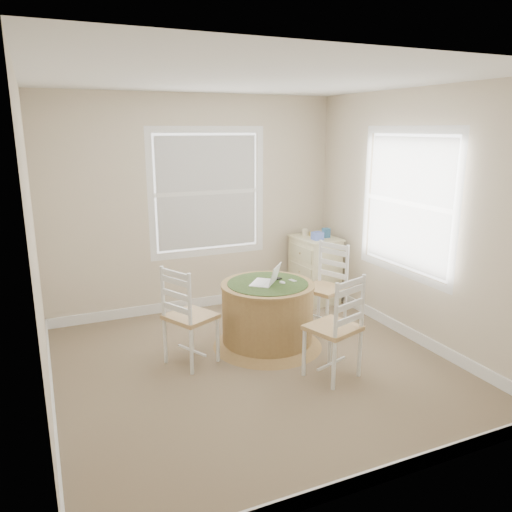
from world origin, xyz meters
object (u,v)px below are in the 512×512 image
chair_near (333,327)px  chair_right (323,288)px  laptop (266,281)px  corner_chest (315,269)px  round_table (268,312)px  chair_left (191,316)px

chair_near → chair_right: same height
laptop → corner_chest: laptop is taller
round_table → corner_chest: 1.57m
chair_left → laptop: (0.81, 0.05, 0.23)m
chair_left → chair_right: 1.61m
round_table → laptop: 0.34m
chair_near → corner_chest: bearing=-134.1°
chair_right → corner_chest: size_ratio=1.12×
laptop → corner_chest: size_ratio=0.46×
chair_left → chair_right: bearing=-108.7°
chair_near → round_table: bearing=-91.3°
chair_left → laptop: chair_left is taller
chair_near → chair_right: bearing=-135.2°
round_table → corner_chest: (1.17, 1.04, 0.05)m
chair_left → chair_near: 1.34m
chair_right → round_table: bearing=-100.3°
round_table → chair_right: 0.79m
chair_right → laptop: (-0.79, -0.17, 0.23)m
chair_near → chair_right: (0.51, 1.00, 0.00)m
chair_near → chair_left: bearing=-54.1°
chair_left → chair_right: (1.59, 0.22, 0.00)m
chair_right → corner_chest: bearing=132.9°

